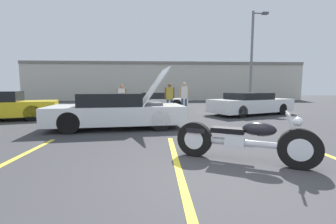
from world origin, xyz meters
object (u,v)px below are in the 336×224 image
Objects in this scene: show_car_hood_open at (118,111)px; parked_car_mid_row at (157,101)px; light_pole at (253,55)px; spectator_midground at (122,97)px; parked_car_right_row at (250,104)px; spectator_by_show_car at (184,95)px; spectator_near_motorcycle at (170,96)px; motorcycle at (242,140)px.

parked_car_mid_row is at bearing 72.05° from show_car_hood_open.
light_pole is 4.45× the size of spectator_midground.
spectator_midground is at bearing 154.75° from parked_car_right_row.
parked_car_mid_row is 2.36× the size of spectator_by_show_car.
spectator_near_motorcycle reaches higher than parked_car_right_row.
spectator_near_motorcycle is (-0.96, 7.66, 0.57)m from motorcycle.
spectator_by_show_car is at bearing 117.50° from motorcycle.
spectator_near_motorcycle is (2.07, 3.77, 0.38)m from show_car_hood_open.
spectator_midground is at bearing -117.56° from parked_car_mid_row.
show_car_hood_open is 3.97m from spectator_midground.
parked_car_right_row is at bearing 92.84° from motorcycle.
spectator_midground is at bearing 89.18° from show_car_hood_open.
spectator_near_motorcycle is 2.52m from spectator_midground.
show_car_hood_open is at bearing -173.40° from parked_car_right_row.
parked_car_right_row is (-2.27, -5.23, -3.36)m from light_pole.
light_pole is 10.84m from spectator_midground.
show_car_hood_open reaches higher than spectator_by_show_car.
spectator_midground is (-3.37, -0.49, -0.09)m from spectator_by_show_car.
motorcycle is at bearing -113.73° from light_pole.
parked_car_mid_row is at bearing 125.05° from motorcycle.
light_pole is at bearing 93.02° from motorcycle.
spectator_near_motorcycle is at bearing -141.85° from light_pole.
motorcycle is at bearing -82.86° from spectator_near_motorcycle.
spectator_by_show_car is 3.41m from spectator_midground.
motorcycle is 8.35m from parked_car_right_row.
spectator_by_show_car is at bearing 37.57° from spectator_near_motorcycle.
parked_car_right_row is at bearing -11.14° from spectator_by_show_car.
motorcycle is 1.44× the size of spectator_near_motorcycle.
spectator_by_show_car is (-3.49, 0.69, 0.46)m from parked_car_right_row.
parked_car_mid_row is (-7.30, -1.59, -3.39)m from light_pole.
parked_car_right_row reaches higher than parked_car_mid_row.
parked_car_mid_row is 3.70m from spectator_near_motorcycle.
spectator_by_show_car is (-0.11, 8.32, 0.61)m from motorcycle.
spectator_midground is (-2.52, 0.17, -0.05)m from spectator_near_motorcycle.
show_car_hood_open reaches higher than spectator_near_motorcycle.
spectator_by_show_car is at bearing 49.23° from show_car_hood_open.
parked_car_right_row is 2.85× the size of spectator_by_show_car.
light_pole is 8.91m from spectator_near_motorcycle.
light_pole is at bearing 12.74° from parked_car_mid_row.
spectator_by_show_car reaches higher than spectator_midground.
motorcycle is 4.94m from show_car_hood_open.
motorcycle is at bearing -66.04° from spectator_midground.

